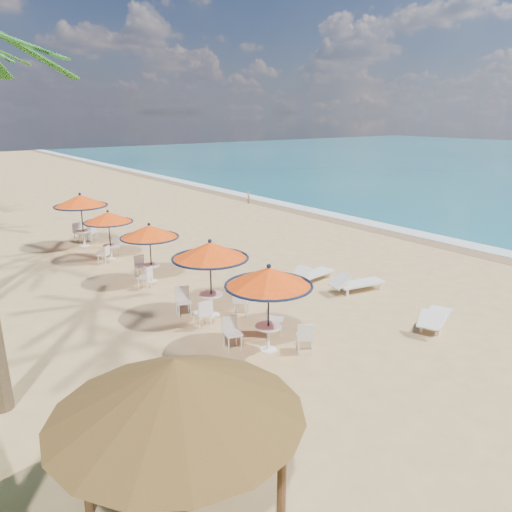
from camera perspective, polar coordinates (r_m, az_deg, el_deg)
The scene contains 13 objects.
ground at distance 16.27m, azimuth 15.37°, elevation -6.05°, with size 160.00×160.00×0.00m, color tan.
foam_strip at distance 29.30m, azimuth 11.42°, elevation 4.00°, with size 1.20×140.00×0.04m, color white.
wetsand_band at distance 28.65m, azimuth 10.21°, elevation 3.79°, with size 1.40×140.00×0.02m, color olive.
station_0 at distance 12.63m, azimuth 1.51°, elevation -3.58°, with size 2.26×2.26×2.36m.
station_1 at distance 14.79m, azimuth -5.29°, elevation -0.52°, with size 2.31×2.31×2.41m.
station_2 at distance 18.27m, azimuth -12.18°, elevation 2.14°, with size 2.11×2.11×2.21m.
station_3 at distance 21.58m, azimuth -16.53°, elevation 3.77°, with size 2.03×2.03×2.12m.
station_4 at distance 24.22m, azimuth -19.31°, elevation 5.33°, with size 2.40×2.43×2.50m.
lounger_near at distance 15.27m, azimuth 19.73°, elevation -6.62°, with size 2.01×1.29×0.69m.
lounger_mid at distance 17.52m, azimuth 11.28°, elevation -2.99°, with size 2.10×1.00×0.72m.
lounger_far at distance 18.35m, azimuth 6.38°, elevation -1.96°, with size 1.97×0.90×0.68m.
palapa at distance 7.18m, azimuth -9.14°, elevation -14.71°, with size 3.62×3.62×2.76m.
person at distance 33.88m, azimuth -0.86°, elevation 6.68°, with size 0.32×0.21×0.88m, color #98714D.
Camera 1 is at (-12.10, -9.10, 5.97)m, focal length 35.00 mm.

